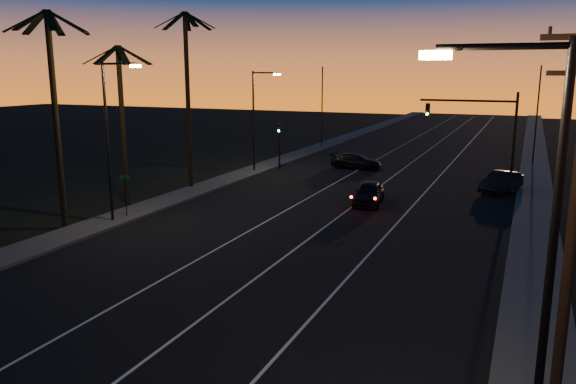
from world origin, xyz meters
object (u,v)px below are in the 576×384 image
at_px(cross_car, 356,161).
at_px(signal_mast, 482,121).
at_px(right_car, 501,182).
at_px(lead_car, 369,193).
at_px(utility_pole, 575,206).

bearing_deg(cross_car, signal_mast, -16.02).
relative_size(right_car, cross_car, 1.02).
distance_m(signal_mast, right_car, 5.05).
distance_m(lead_car, right_car, 10.65).
height_order(signal_mast, lead_car, signal_mast).
bearing_deg(utility_pole, signal_mast, 98.47).
bearing_deg(lead_car, signal_mast, 58.83).
xyz_separation_m(lead_car, right_car, (7.71, 7.35, 0.00)).
xyz_separation_m(signal_mast, cross_car, (-10.57, 3.03, -4.11)).
distance_m(utility_pole, signal_mast, 30.33).
bearing_deg(signal_mast, cross_car, 163.98).
bearing_deg(utility_pole, cross_car, 114.47).
bearing_deg(right_car, lead_car, -136.37).
distance_m(signal_mast, lead_car, 12.11).
xyz_separation_m(utility_pole, signal_mast, (-4.46, 29.99, -0.53)).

